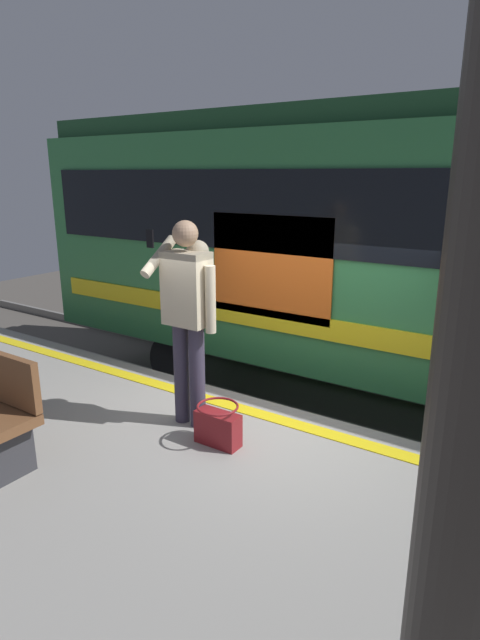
{
  "coord_description": "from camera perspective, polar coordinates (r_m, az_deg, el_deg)",
  "views": [
    {
      "loc": [
        -2.31,
        4.13,
        3.19
      ],
      "look_at": [
        0.22,
        0.3,
        1.88
      ],
      "focal_mm": 28.91,
      "sensor_mm": 36.0,
      "label": 1
    }
  ],
  "objects": [
    {
      "name": "ground_plane",
      "position": [
        5.71,
        3.7,
        -18.07
      ],
      "size": [
        24.72,
        24.72,
        0.0
      ],
      "primitive_type": "plane",
      "color": "#4C4742"
    },
    {
      "name": "platform",
      "position": [
        4.16,
        -11.14,
        -24.82
      ],
      "size": [
        14.62,
        3.92,
        0.98
      ],
      "primitive_type": "cube",
      "color": "gray",
      "rests_on": "ground"
    },
    {
      "name": "safety_line",
      "position": [
        4.99,
        2.15,
        -10.34
      ],
      "size": [
        14.32,
        0.16,
        0.01
      ],
      "primitive_type": "cube",
      "color": "yellow",
      "rests_on": "platform"
    },
    {
      "name": "track_rail_near",
      "position": [
        6.85,
        10.19,
        -11.32
      ],
      "size": [
        19.0,
        0.08,
        0.16
      ],
      "primitive_type": "cube",
      "color": "slate",
      "rests_on": "ground"
    },
    {
      "name": "track_rail_far",
      "position": [
        8.08,
        14.31,
        -7.23
      ],
      "size": [
        19.0,
        0.08,
        0.16
      ],
      "primitive_type": "cube",
      "color": "slate",
      "rests_on": "ground"
    },
    {
      "name": "passenger",
      "position": [
        4.47,
        -5.76,
        1.38
      ],
      "size": [
        0.57,
        0.55,
        1.84
      ],
      "color": "#383347",
      "rests_on": "platform"
    },
    {
      "name": "handbag",
      "position": [
        4.41,
        -2.46,
        -11.64
      ],
      "size": [
        0.39,
        0.35,
        0.36
      ],
      "color": "maroon",
      "rests_on": "platform"
    }
  ]
}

